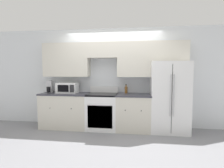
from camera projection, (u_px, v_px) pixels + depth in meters
The scene contains 9 objects.
ground_plane at pixel (110, 133), 4.15m from camera, with size 12.00×12.00×0.00m, color gray.
wall_back at pixel (114, 70), 4.60m from camera, with size 8.00×0.39×2.60m.
lower_cabinets_left at pixel (66, 110), 4.58m from camera, with size 1.23×0.64×0.90m.
lower_cabinets_right at pixel (133, 112), 4.35m from camera, with size 0.85×0.64×0.90m.
oven_range at pixel (102, 111), 4.45m from camera, with size 0.75×0.65×1.06m.
refrigerator at pixel (169, 97), 4.25m from camera, with size 0.89×0.74×1.70m.
microwave at pixel (68, 88), 4.60m from camera, with size 0.52×0.39×0.27m.
bottle at pixel (126, 90), 4.51m from camera, with size 0.07×0.07×0.23m.
paper_towel_holder at pixel (50, 87), 4.67m from camera, with size 0.14×0.22×0.31m.
Camera 1 is at (0.57, -4.00, 1.49)m, focal length 28.00 mm.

